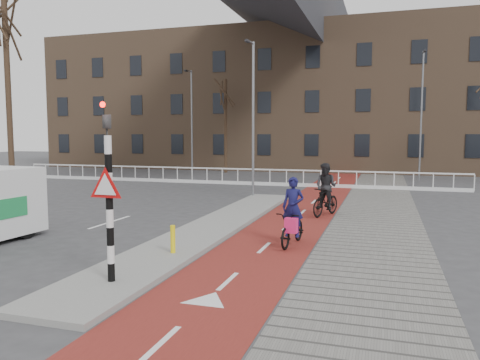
% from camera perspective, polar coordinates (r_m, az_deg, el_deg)
% --- Properties ---
extents(ground, '(120.00, 120.00, 0.00)m').
position_cam_1_polar(ground, '(11.27, -7.16, -10.01)').
color(ground, '#38383A').
rests_on(ground, ground).
extents(bike_lane, '(2.50, 60.00, 0.01)m').
position_cam_1_polar(bike_lane, '(20.32, 8.58, -3.03)').
color(bike_lane, maroon).
rests_on(bike_lane, ground).
extents(sidewalk, '(3.00, 60.00, 0.01)m').
position_cam_1_polar(sidewalk, '(20.10, 16.51, -3.29)').
color(sidewalk, slate).
rests_on(sidewalk, ground).
extents(curb_island, '(1.80, 16.00, 0.12)m').
position_cam_1_polar(curb_island, '(15.11, -3.28, -5.73)').
color(curb_island, gray).
rests_on(curb_island, ground).
extents(traffic_signal, '(0.80, 0.80, 3.68)m').
position_cam_1_polar(traffic_signal, '(9.43, -15.75, -0.89)').
color(traffic_signal, black).
rests_on(traffic_signal, curb_island).
extents(bollard, '(0.12, 0.12, 0.68)m').
position_cam_1_polar(bollard, '(11.67, -8.19, -7.14)').
color(bollard, yellow).
rests_on(bollard, curb_island).
extents(cyclist_near, '(0.82, 1.84, 1.87)m').
position_cam_1_polar(cyclist_near, '(12.81, 6.46, -5.18)').
color(cyclist_near, black).
rests_on(cyclist_near, bike_lane).
extents(cyclist_far, '(1.15, 1.89, 1.96)m').
position_cam_1_polar(cyclist_far, '(17.59, 10.41, -1.70)').
color(cyclist_far, black).
rests_on(cyclist_far, bike_lane).
extents(railing, '(28.00, 0.10, 0.99)m').
position_cam_1_polar(railing, '(28.64, -2.18, 0.12)').
color(railing, silver).
rests_on(railing, ground).
extents(townhouse_row, '(46.00, 10.00, 15.90)m').
position_cam_1_polar(townhouse_row, '(42.81, 7.25, 11.95)').
color(townhouse_row, '#7F6047').
rests_on(townhouse_row, ground).
extents(tree_left, '(0.26, 0.26, 9.43)m').
position_cam_1_polar(tree_left, '(24.28, -26.38, 9.00)').
color(tree_left, '#302115').
rests_on(tree_left, ground).
extents(tree_mid, '(0.26, 0.26, 7.35)m').
position_cam_1_polar(tree_mid, '(37.27, -1.78, 6.56)').
color(tree_mid, '#302115').
rests_on(tree_mid, ground).
extents(streetlight_near, '(0.12, 0.12, 7.31)m').
position_cam_1_polar(streetlight_near, '(22.23, 1.62, 7.20)').
color(streetlight_near, slate).
rests_on(streetlight_near, ground).
extents(streetlight_left, '(0.12, 0.12, 7.67)m').
position_cam_1_polar(streetlight_left, '(34.82, -5.89, 6.88)').
color(streetlight_left, slate).
rests_on(streetlight_left, ground).
extents(streetlight_right, '(0.12, 0.12, 8.37)m').
position_cam_1_polar(streetlight_right, '(32.90, 21.23, 7.22)').
color(streetlight_right, slate).
rests_on(streetlight_right, ground).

